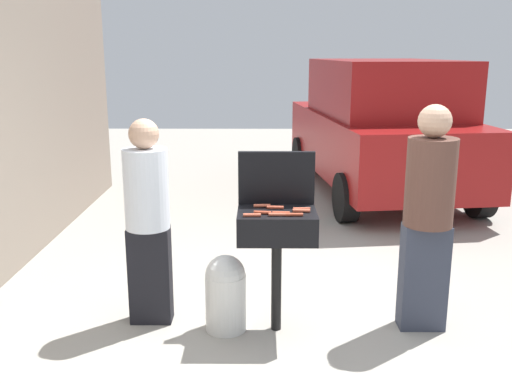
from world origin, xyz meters
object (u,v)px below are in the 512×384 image
Objects in this scene: parked_minivan at (380,127)px; bbq_grill at (277,230)px; hot_dog_0 at (302,209)px; hot_dog_2 at (252,215)px; hot_dog_7 at (262,206)px; propane_tank at (226,292)px; hot_dog_6 at (301,211)px; person_left at (148,215)px; hot_dog_3 at (277,215)px; hot_dog_4 at (275,207)px; hot_dog_8 at (294,215)px; person_right at (428,211)px; hot_dog_1 at (263,213)px; hot_dog_5 at (281,213)px.

bbq_grill is at bearing 62.60° from parked_minivan.
hot_dog_0 is at bearing 5.24° from bbq_grill.
hot_dog_7 is (0.07, 0.26, 0.00)m from hot_dog_2.
hot_dog_6 is at bearing -1.82° from propane_tank.
propane_tank is at bearing -15.45° from person_left.
hot_dog_6 is (-0.00, -0.04, 0.00)m from hot_dog_0.
hot_dog_4 is at bearing 93.08° from hot_dog_3.
hot_dog_2 reaches higher than propane_tank.
propane_tank is at bearing -178.85° from bbq_grill.
person_right is at bearing 9.92° from hot_dog_8.
hot_dog_2 is 0.88m from person_left.
bbq_grill is 0.17m from hot_dog_4.
hot_dog_3 is 0.03× the size of parked_minivan.
hot_dog_1 and hot_dog_5 have the same top height.
propane_tank is 0.37× the size of person_left.
hot_dog_5 is at bearing -4.42° from hot_dog_1.
hot_dog_2 is 1.00× the size of hot_dog_4.
bbq_grill reaches higher than propane_tank.
hot_dog_7 is at bearing 60.84° from parked_minivan.
parked_minivan is (1.51, 4.52, 0.04)m from hot_dog_0.
hot_dog_8 is at bearing 64.48° from parked_minivan.
person_left is (-1.20, 0.17, -0.09)m from hot_dog_6.
hot_dog_4 and hot_dog_5 have the same top height.
hot_dog_4 is at bearing -6.33° from person_left.
hot_dog_7 and hot_dog_8 have the same top height.
hot_dog_4 is 0.24m from hot_dog_8.
hot_dog_5 is at bearing -73.31° from bbq_grill.
person_left reaches higher than hot_dog_7.
hot_dog_6 is at bearing 60.86° from hot_dog_8.
hot_dog_3 is 1.00× the size of hot_dog_6.
hot_dog_7 is (-0.30, 0.14, 0.00)m from hot_dog_6.
hot_dog_4 is 0.07× the size of person_right.
hot_dog_4 is 1.01m from person_left.
propane_tank is (-0.59, -0.03, -0.67)m from hot_dog_0.
hot_dog_7 is (-0.30, 0.10, 0.00)m from hot_dog_0.
hot_dog_0 is 1.00× the size of hot_dog_5.
hot_dog_0 is 0.07× the size of person_right.
person_right is (1.13, 0.14, -0.02)m from hot_dog_5.
hot_dog_3 is (-0.19, -0.15, 0.00)m from hot_dog_0.
hot_dog_4 is (-0.01, 0.20, 0.00)m from hot_dog_3.
hot_dog_6 is (0.18, -0.03, 0.16)m from bbq_grill.
person_right is (1.16, 0.05, 0.14)m from bbq_grill.
hot_dog_4 is 0.11m from hot_dog_7.
person_right reaches higher than hot_dog_5.
parked_minivan reaches higher than bbq_grill.
parked_minivan is at bearing 71.65° from hot_dog_6.
person_right is at bearing -4.38° from person_left.
hot_dog_6 is at bearing -25.40° from hot_dog_7.
person_right reaches higher than propane_tank.
propane_tank is 0.35× the size of person_right.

